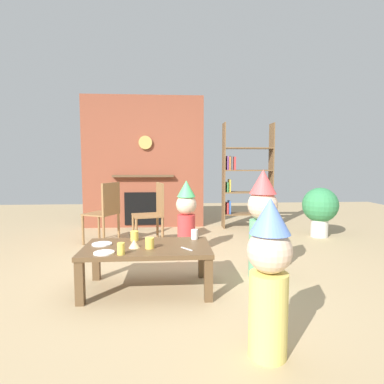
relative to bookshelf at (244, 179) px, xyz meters
The scene contains 18 objects.
ground_plane 2.85m from the bookshelf, 117.26° to the right, with size 12.00×12.00×0.00m, color tan.
brick_fireplace_feature 1.86m from the bookshelf, behind, with size 2.20×0.28×2.40m.
bookshelf is the anchor object (origin of this frame).
coffee_table 3.23m from the bookshelf, 119.18° to the right, with size 1.16×0.66×0.41m.
paper_cup_near_left 3.11m from the bookshelf, 123.29° to the right, with size 0.08×0.08×0.10m, color #F2CC4C.
paper_cup_near_right 2.81m from the bookshelf, 113.32° to the right, with size 0.07×0.07×0.10m, color silver.
paper_cup_center 3.28m from the bookshelf, 117.98° to the right, with size 0.08×0.08×0.10m, color #F2CC4C.
paper_cup_far_left 3.54m from the bookshelf, 119.91° to the right, with size 0.06×0.06×0.10m, color #F2CC4C.
paper_plate_front 3.39m from the bookshelf, 126.19° to the right, with size 0.18×0.18×0.01m, color white.
paper_plate_rear 3.59m from the bookshelf, 122.34° to the right, with size 0.17×0.17×0.01m, color white.
birthday_cake_slice 3.32m from the bookshelf, 120.41° to the right, with size 0.10×0.10×0.07m, color #EAC68C.
table_fork 3.19m from the bookshelf, 112.26° to the right, with size 0.15×0.02×0.01m, color silver.
child_with_cone_hat 3.94m from the bookshelf, 101.06° to the right, with size 0.27×0.27×0.97m.
child_in_pink 2.57m from the bookshelf, 99.00° to the right, with size 0.31×0.31×1.11m.
child_by_the_chairs 2.03m from the bookshelf, 124.83° to the right, with size 0.26×0.26×0.96m.
dining_chair_left 2.54m from the bookshelf, 155.06° to the right, with size 0.53×0.53×0.90m.
dining_chair_middle 2.02m from the bookshelf, 142.90° to the right, with size 0.48×0.48×0.90m.
potted_plant_tall 1.40m from the bookshelf, 38.14° to the right, with size 0.56×0.56×0.79m.
Camera 1 is at (-0.10, -3.23, 1.16)m, focal length 29.26 mm.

